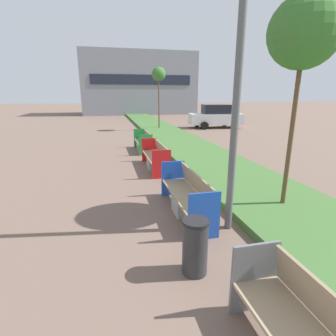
{
  "coord_description": "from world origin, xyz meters",
  "views": [
    {
      "loc": [
        -0.76,
        2.76,
        2.64
      ],
      "look_at": [
        0.9,
        9.81,
        0.6
      ],
      "focal_mm": 28.0,
      "sensor_mm": 36.0,
      "label": 1
    }
  ],
  "objects_px": {
    "parked_car_distant": "(216,116)",
    "bench_red_frame": "(156,159)",
    "bench_blue_frame": "(187,198)",
    "sapling_tree_far": "(159,75)",
    "litter_bin": "(195,247)",
    "sapling_tree_near": "(304,33)",
    "bench_green_frame": "(143,143)"
  },
  "relations": [
    {
      "from": "parked_car_distant",
      "to": "bench_red_frame",
      "type": "bearing_deg",
      "value": -114.66
    },
    {
      "from": "bench_blue_frame",
      "to": "sapling_tree_far",
      "type": "relative_size",
      "value": 0.52
    },
    {
      "from": "litter_bin",
      "to": "sapling_tree_near",
      "type": "bearing_deg",
      "value": 31.35
    },
    {
      "from": "bench_blue_frame",
      "to": "bench_green_frame",
      "type": "relative_size",
      "value": 1.15
    },
    {
      "from": "sapling_tree_far",
      "to": "bench_blue_frame",
      "type": "bearing_deg",
      "value": -98.84
    },
    {
      "from": "bench_red_frame",
      "to": "sapling_tree_near",
      "type": "height_order",
      "value": "sapling_tree_near"
    },
    {
      "from": "bench_red_frame",
      "to": "bench_blue_frame",
      "type": "bearing_deg",
      "value": -90.01
    },
    {
      "from": "bench_blue_frame",
      "to": "sapling_tree_near",
      "type": "relative_size",
      "value": 0.52
    },
    {
      "from": "sapling_tree_far",
      "to": "bench_red_frame",
      "type": "bearing_deg",
      "value": -101.97
    },
    {
      "from": "bench_green_frame",
      "to": "litter_bin",
      "type": "xyz_separation_m",
      "value": [
        -0.51,
        -9.11,
        0.07
      ]
    },
    {
      "from": "sapling_tree_far",
      "to": "parked_car_distant",
      "type": "bearing_deg",
      "value": 3.94
    },
    {
      "from": "sapling_tree_far",
      "to": "bench_green_frame",
      "type": "bearing_deg",
      "value": -107.01
    },
    {
      "from": "bench_red_frame",
      "to": "bench_green_frame",
      "type": "bearing_deg",
      "value": 90.08
    },
    {
      "from": "bench_green_frame",
      "to": "parked_car_distant",
      "type": "relative_size",
      "value": 0.47
    },
    {
      "from": "sapling_tree_near",
      "to": "parked_car_distant",
      "type": "xyz_separation_m",
      "value": [
        4.73,
        15.11,
        -2.89
      ]
    },
    {
      "from": "bench_red_frame",
      "to": "parked_car_distant",
      "type": "xyz_separation_m",
      "value": [
        6.97,
        10.92,
        0.54
      ]
    },
    {
      "from": "litter_bin",
      "to": "bench_green_frame",
      "type": "bearing_deg",
      "value": 86.81
    },
    {
      "from": "sapling_tree_near",
      "to": "sapling_tree_far",
      "type": "bearing_deg",
      "value": 90.0
    },
    {
      "from": "sapling_tree_near",
      "to": "bench_green_frame",
      "type": "bearing_deg",
      "value": 106.83
    },
    {
      "from": "sapling_tree_far",
      "to": "parked_car_distant",
      "type": "distance_m",
      "value": 5.65
    },
    {
      "from": "sapling_tree_near",
      "to": "bench_red_frame",
      "type": "bearing_deg",
      "value": 118.15
    },
    {
      "from": "bench_blue_frame",
      "to": "sapling_tree_far",
      "type": "height_order",
      "value": "sapling_tree_far"
    },
    {
      "from": "bench_blue_frame",
      "to": "bench_green_frame",
      "type": "distance_m",
      "value": 7.08
    },
    {
      "from": "sapling_tree_far",
      "to": "parked_car_distant",
      "type": "relative_size",
      "value": 1.04
    },
    {
      "from": "bench_green_frame",
      "to": "parked_car_distant",
      "type": "xyz_separation_m",
      "value": [
        6.98,
        7.68,
        0.55
      ]
    },
    {
      "from": "bench_green_frame",
      "to": "bench_red_frame",
      "type": "bearing_deg",
      "value": -89.92
    },
    {
      "from": "bench_red_frame",
      "to": "parked_car_distant",
      "type": "relative_size",
      "value": 0.55
    },
    {
      "from": "bench_green_frame",
      "to": "litter_bin",
      "type": "relative_size",
      "value": 2.36
    },
    {
      "from": "bench_blue_frame",
      "to": "sapling_tree_far",
      "type": "bearing_deg",
      "value": 81.16
    },
    {
      "from": "litter_bin",
      "to": "parked_car_distant",
      "type": "distance_m",
      "value": 18.39
    },
    {
      "from": "sapling_tree_near",
      "to": "parked_car_distant",
      "type": "height_order",
      "value": "sapling_tree_near"
    },
    {
      "from": "sapling_tree_near",
      "to": "parked_car_distant",
      "type": "distance_m",
      "value": 16.1
    }
  ]
}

